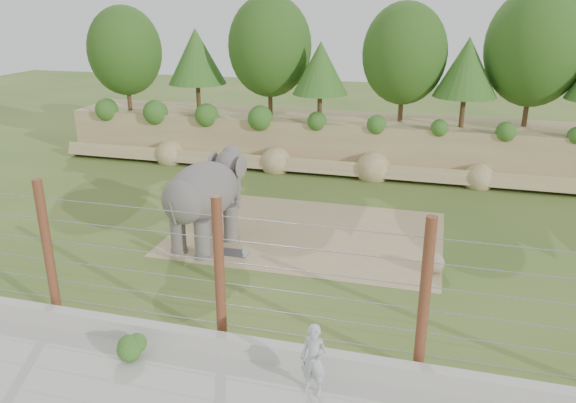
% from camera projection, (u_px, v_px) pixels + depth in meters
% --- Properties ---
extents(ground, '(90.00, 90.00, 0.00)m').
position_uv_depth(ground, '(272.00, 266.00, 18.76)').
color(ground, '#3E5D23').
rests_on(ground, ground).
extents(back_embankment, '(30.00, 5.52, 8.77)m').
position_uv_depth(back_embankment, '(354.00, 91.00, 28.77)').
color(back_embankment, '#9D7E59').
rests_on(back_embankment, ground).
extents(dirt_patch, '(10.00, 7.00, 0.02)m').
position_uv_depth(dirt_patch, '(308.00, 233.00, 21.36)').
color(dirt_patch, tan).
rests_on(dirt_patch, ground).
extents(drain_grate, '(1.00, 0.60, 0.03)m').
position_uv_depth(drain_grate, '(234.00, 253.00, 19.66)').
color(drain_grate, '#262628').
rests_on(drain_grate, dirt_patch).
extents(elephant, '(2.60, 4.29, 3.24)m').
position_uv_depth(elephant, '(204.00, 204.00, 19.75)').
color(elephant, '#625B57').
rests_on(elephant, ground).
extents(stone_ball, '(0.66, 0.66, 0.66)m').
position_uv_depth(stone_ball, '(434.00, 263.00, 18.19)').
color(stone_ball, gray).
rests_on(stone_ball, dirt_patch).
extents(retaining_wall, '(26.00, 0.35, 0.50)m').
position_uv_depth(retaining_wall, '(215.00, 343.00, 14.14)').
color(retaining_wall, beige).
rests_on(retaining_wall, ground).
extents(walkway, '(26.00, 4.00, 0.01)m').
position_uv_depth(walkway, '(181.00, 402.00, 12.41)').
color(walkway, beige).
rests_on(walkway, ground).
extents(barrier_fence, '(20.26, 0.26, 4.00)m').
position_uv_depth(barrier_fence, '(219.00, 272.00, 14.00)').
color(barrier_fence, '#5F2417').
rests_on(barrier_fence, ground).
extents(walkway_shrub, '(0.65, 0.65, 0.65)m').
position_uv_depth(walkway_shrub, '(134.00, 347.00, 13.83)').
color(walkway_shrub, '#2A591E').
rests_on(walkway_shrub, walkway).
extents(zookeeper, '(0.68, 0.51, 1.72)m').
position_uv_depth(zookeeper, '(314.00, 360.00, 12.45)').
color(zookeeper, silver).
rests_on(zookeeper, walkway).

